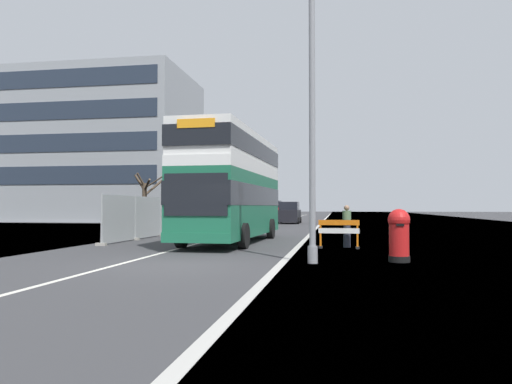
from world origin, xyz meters
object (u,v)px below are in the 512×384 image
object	(u,v)px
pedestrian_at_kerb	(347,226)
double_decker_bus	(233,185)
car_oncoming_near	(254,213)
car_receding_far	(273,211)
lamppost_foreground	(312,126)
roadworks_barrier	(339,231)
car_receding_mid	(289,213)
red_pillar_postbox	(399,233)

from	to	relation	value
pedestrian_at_kerb	double_decker_bus	bearing A→B (deg)	159.55
double_decker_bus	car_oncoming_near	world-z (taller)	double_decker_bus
pedestrian_at_kerb	car_receding_far	bearing A→B (deg)	102.41
car_oncoming_near	pedestrian_at_kerb	distance (m)	21.88
car_oncoming_near	double_decker_bus	bearing A→B (deg)	-83.12
lamppost_foreground	pedestrian_at_kerb	distance (m)	6.59
car_receding_far	car_oncoming_near	bearing A→B (deg)	-89.41
roadworks_barrier	car_receding_mid	xyz separation A→B (m)	(-4.62, 27.17, 0.28)
red_pillar_postbox	car_receding_far	bearing A→B (deg)	102.89
red_pillar_postbox	car_receding_mid	size ratio (longest dim) A/B	0.35
car_receding_mid	car_receding_far	bearing A→B (deg)	109.10
double_decker_bus	car_oncoming_near	bearing A→B (deg)	96.88
car_oncoming_near	car_receding_far	bearing A→B (deg)	90.59
red_pillar_postbox	car_receding_far	world-z (taller)	car_receding_far
pedestrian_at_kerb	lamppost_foreground	bearing A→B (deg)	-100.67
red_pillar_postbox	roadworks_barrier	bearing A→B (deg)	111.66
double_decker_bus	car_receding_mid	xyz separation A→B (m)	(0.15, 24.74, -1.63)
car_receding_mid	car_receding_far	xyz separation A→B (m)	(-2.55, 7.35, 0.10)
double_decker_bus	pedestrian_at_kerb	world-z (taller)	double_decker_bus
lamppost_foreground	red_pillar_postbox	xyz separation A→B (m)	(2.50, 0.78, -3.12)
red_pillar_postbox	pedestrian_at_kerb	bearing A→B (deg)	106.16
red_pillar_postbox	double_decker_bus	bearing A→B (deg)	133.70
double_decker_bus	roadworks_barrier	bearing A→B (deg)	-27.02
car_receding_mid	pedestrian_at_kerb	world-z (taller)	car_receding_mid
car_oncoming_near	red_pillar_postbox	bearing A→B (deg)	-71.05
red_pillar_postbox	car_receding_mid	bearing A→B (deg)	101.39
red_pillar_postbox	car_oncoming_near	bearing A→B (deg)	108.95
lamppost_foreground	car_receding_mid	size ratio (longest dim) A/B	1.89
car_receding_far	double_decker_bus	bearing A→B (deg)	-85.73
double_decker_bus	car_oncoming_near	distance (m)	18.91
double_decker_bus	pedestrian_at_kerb	bearing A→B (deg)	-20.45
roadworks_barrier	car_receding_mid	size ratio (longest dim) A/B	0.35
car_oncoming_near	pedestrian_at_kerb	size ratio (longest dim) A/B	2.28
double_decker_bus	lamppost_foreground	size ratio (longest dim) A/B	1.27
car_oncoming_near	car_receding_mid	size ratio (longest dim) A/B	0.86
double_decker_bus	car_receding_mid	distance (m)	24.80
car_oncoming_near	car_receding_far	world-z (taller)	car_receding_far
double_decker_bus	roadworks_barrier	world-z (taller)	double_decker_bus
red_pillar_postbox	car_receding_mid	distance (m)	32.19
red_pillar_postbox	car_receding_far	xyz separation A→B (m)	(-8.90, 38.90, 0.21)
lamppost_foreground	car_receding_far	xyz separation A→B (m)	(-6.40, 39.69, -2.91)
car_receding_mid	pedestrian_at_kerb	bearing A→B (deg)	-79.51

